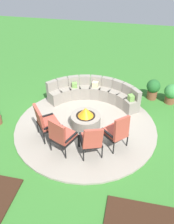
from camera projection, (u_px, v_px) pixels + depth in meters
ground_plane at (86, 127)px, 7.53m from camera, size 24.00×24.00×0.00m
patio_circle at (86, 126)px, 7.51m from camera, size 4.44×4.44×0.06m
fire_pit at (86, 119)px, 7.34m from camera, size 0.93×0.93×0.68m
curved_stone_bench at (94, 93)px, 8.47m from camera, size 3.29×1.18×0.80m
lounge_chair_front_left at (45, 121)px, 6.76m from camera, size 0.84×0.87×1.10m
lounge_chair_front_right at (61, 135)px, 6.29m from camera, size 0.75×0.78×1.11m
lounge_chair_back_left at (91, 140)px, 6.18m from camera, size 0.74×0.77×1.02m
lounge_chair_back_right at (117, 131)px, 6.43m from camera, size 0.81×0.84×1.09m
potted_plant_0 at (171, 93)px, 8.43m from camera, size 0.52×0.52×0.73m
potted_plant_1 at (153, 88)px, 8.66m from camera, size 0.49×0.49×0.76m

